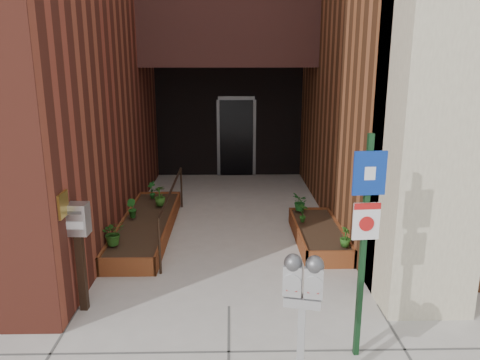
{
  "coord_description": "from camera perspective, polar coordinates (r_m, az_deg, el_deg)",
  "views": [
    {
      "loc": [
        0.03,
        -5.6,
        3.21
      ],
      "look_at": [
        0.19,
        1.8,
        1.27
      ],
      "focal_mm": 35.0,
      "sensor_mm": 36.0,
      "label": 1
    }
  ],
  "objects": [
    {
      "name": "ground",
      "position": [
        6.46,
        -1.36,
        -15.15
      ],
      "size": [
        80.0,
        80.0,
        0.0
      ],
      "primitive_type": "plane",
      "color": "#9E9991",
      "rests_on": "ground"
    },
    {
      "name": "planter_left",
      "position": [
        8.99,
        -11.3,
        -5.63
      ],
      "size": [
        0.9,
        3.6,
        0.3
      ],
      "color": "maroon",
      "rests_on": "ground"
    },
    {
      "name": "planter_right",
      "position": [
        8.53,
        9.54,
        -6.67
      ],
      "size": [
        0.8,
        2.2,
        0.3
      ],
      "color": "maroon",
      "rests_on": "ground"
    },
    {
      "name": "handrail",
      "position": [
        8.68,
        -8.31,
        -1.97
      ],
      "size": [
        0.04,
        3.34,
        0.9
      ],
      "color": "black",
      "rests_on": "ground"
    },
    {
      "name": "parking_meter",
      "position": [
        4.26,
        7.66,
        -13.43
      ],
      "size": [
        0.36,
        0.2,
        1.57
      ],
      "color": "#B2B2B5",
      "rests_on": "ground"
    },
    {
      "name": "sign_post",
      "position": [
        5.02,
        15.02,
        -5.39
      ],
      "size": [
        0.34,
        0.09,
        2.49
      ],
      "color": "#13341A",
      "rests_on": "ground"
    },
    {
      "name": "payment_dropbox",
      "position": [
        6.29,
        -19.12,
        -6.26
      ],
      "size": [
        0.3,
        0.23,
        1.46
      ],
      "color": "black",
      "rests_on": "ground"
    },
    {
      "name": "shrub_left_a",
      "position": [
        7.79,
        -15.18,
        -6.23
      ],
      "size": [
        0.49,
        0.49,
        0.4
      ],
      "primitive_type": "imported",
      "rotation": [
        0.0,
        0.0,
        0.46
      ],
      "color": "#224F16",
      "rests_on": "planter_left"
    },
    {
      "name": "shrub_left_b",
      "position": [
        9.01,
        -13.09,
        -3.39
      ],
      "size": [
        0.27,
        0.27,
        0.35
      ],
      "primitive_type": "imported",
      "rotation": [
        0.0,
        0.0,
        2.5
      ],
      "color": "#195317",
      "rests_on": "planter_left"
    },
    {
      "name": "shrub_left_c",
      "position": [
        9.61,
        -9.74,
        -1.89
      ],
      "size": [
        0.31,
        0.31,
        0.41
      ],
      "primitive_type": "imported",
      "rotation": [
        0.0,
        0.0,
        3.69
      ],
      "color": "#2A5E1B",
      "rests_on": "planter_left"
    },
    {
      "name": "shrub_left_d",
      "position": [
        10.13,
        -10.69,
        -1.18
      ],
      "size": [
        0.28,
        0.28,
        0.37
      ],
      "primitive_type": "imported",
      "rotation": [
        0.0,
        0.0,
        5.51
      ],
      "color": "#1A5C1E",
      "rests_on": "planter_left"
    },
    {
      "name": "shrub_right_a",
      "position": [
        7.65,
        12.73,
        -6.78
      ],
      "size": [
        0.24,
        0.24,
        0.32
      ],
      "primitive_type": "imported",
      "rotation": [
        0.0,
        0.0,
        1.04
      ],
      "color": "#235117",
      "rests_on": "planter_right"
    },
    {
      "name": "shrub_right_b",
      "position": [
        8.6,
        7.7,
        -3.96
      ],
      "size": [
        0.27,
        0.27,
        0.36
      ],
      "primitive_type": "imported",
      "rotation": [
        0.0,
        0.0,
        2.39
      ],
      "color": "#1F5919",
      "rests_on": "planter_right"
    },
    {
      "name": "shrub_right_c",
      "position": [
        9.22,
        7.36,
        -2.67
      ],
      "size": [
        0.35,
        0.35,
        0.36
      ],
      "primitive_type": "imported",
      "rotation": [
        0.0,
        0.0,
        4.79
      ],
      "color": "#1B6021",
      "rests_on": "planter_right"
    }
  ]
}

